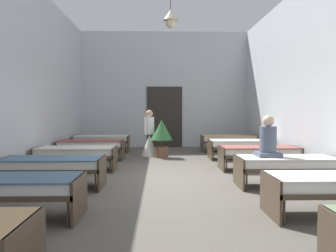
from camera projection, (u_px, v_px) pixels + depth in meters
The scene contains 14 objects.
ground_plane at pixel (169, 180), 7.44m from camera, with size 7.17×13.09×0.10m, color #59544C.
room_shell at pixel (168, 78), 8.74m from camera, with size 6.97×12.69×4.58m.
bed_left_row_1 at pixel (10, 187), 4.59m from camera, with size 1.90×0.84×0.57m.
bed_left_row_2 at pixel (52, 165), 6.43m from camera, with size 1.90×0.84×0.57m.
bed_right_row_2 at pixel (287, 164), 6.55m from camera, with size 1.90×0.84×0.57m.
bed_left_row_3 at pixel (76, 153), 8.28m from camera, with size 1.90×0.84×0.57m.
bed_right_row_3 at pixel (259, 152), 8.40m from camera, with size 1.90×0.84×0.57m.
bed_left_row_4 at pixel (91, 145), 10.12m from camera, with size 1.90×0.84×0.57m.
bed_right_row_4 at pixel (241, 144), 10.24m from camera, with size 1.90×0.84×0.57m.
bed_left_row_5 at pixel (102, 140), 11.97m from camera, with size 1.90×0.84×0.57m.
bed_right_row_5 at pixel (228, 139), 12.09m from camera, with size 1.90×0.84×0.57m.
nurse_near_aisle at pixel (149, 140), 10.89m from camera, with size 0.52×0.52×1.49m.
patient_seated_primary at pixel (268, 141), 6.59m from camera, with size 0.44×0.44×0.80m.
potted_plant at pixel (162, 134), 10.57m from camera, with size 0.68×0.68×1.17m.
Camera 1 is at (-0.23, -7.37, 1.47)m, focal length 36.54 mm.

